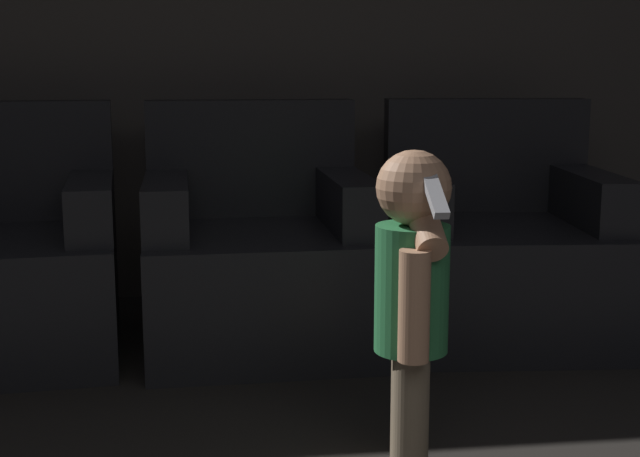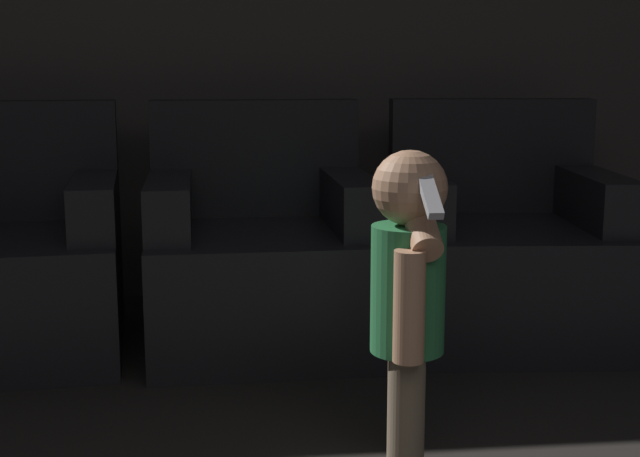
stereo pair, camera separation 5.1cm
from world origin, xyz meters
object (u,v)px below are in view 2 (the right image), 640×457
Objects in this scene: armchair_middle at (261,259)px; person_toddler at (409,290)px; armchair_left at (5,265)px; armchair_right at (502,253)px.

person_toddler is at bearing -76.75° from armchair_middle.
person_toddler is at bearing -48.85° from armchair_left.
armchair_right is (1.92, 0.00, 0.00)m from armchair_left.
armchair_left is 1.92m from armchair_right.
armchair_middle is (0.96, 0.00, 0.00)m from armchair_left.
armchair_left is at bearing -123.52° from person_toddler.
person_toddler is (0.32, -1.22, 0.18)m from armchair_middle.
armchair_middle is at bearing -155.09° from person_toddler.
armchair_right is 1.08× the size of person_toddler.
armchair_left is at bearing 178.57° from armchair_middle.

